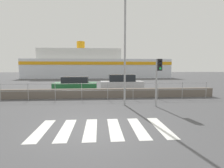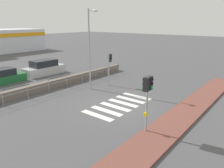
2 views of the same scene
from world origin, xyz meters
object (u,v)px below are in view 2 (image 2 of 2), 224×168
traffic_light_near (148,90)px  streetlamp (91,42)px  parked_car_silver (44,68)px  traffic_light_far (110,63)px

traffic_light_near → streetlamp: streetlamp is taller
streetlamp → parked_car_silver: (0.82, 7.83, -3.30)m
traffic_light_far → parked_car_silver: (-1.08, 8.22, -1.39)m
traffic_light_far → parked_car_silver: size_ratio=0.63×
parked_car_silver → streetlamp: bearing=-96.0°
traffic_light_far → traffic_light_near: bearing=-129.0°
traffic_light_far → streetlamp: streetlamp is taller
traffic_light_far → parked_car_silver: 8.40m
traffic_light_near → traffic_light_far: traffic_light_near is taller
parked_car_silver → traffic_light_far: bearing=-82.5°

